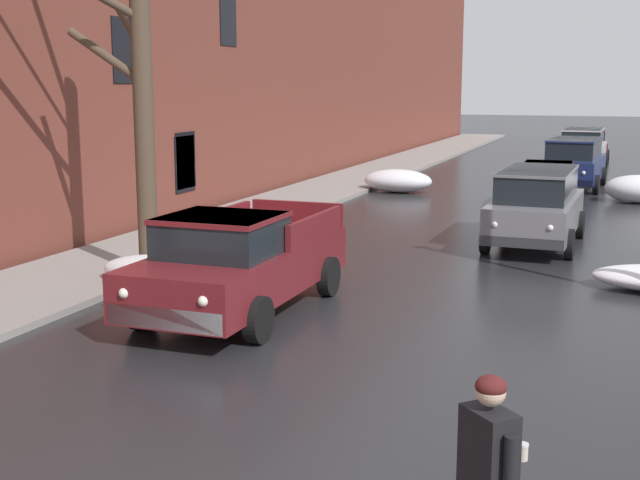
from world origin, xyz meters
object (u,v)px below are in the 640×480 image
suv_grey_parked_kerbside_close (537,204)px  sedan_maroon_at_far_intersection (588,144)px  pickup_truck_maroon_approaching_near_lane (238,262)px  bare_tree_second_along_sidewalk (135,78)px  suv_darkblue_parked_far_down_block (574,161)px  pedestrian_with_coffee (488,470)px  sedan_black_parked_kerbside_mid (547,185)px  suv_silver_queued_behind_truck (583,148)px

suv_grey_parked_kerbside_close → sedan_maroon_at_far_intersection: (-0.06, 24.77, -0.24)m
pickup_truck_maroon_approaching_near_lane → sedan_maroon_at_far_intersection: (3.96, 32.73, -0.13)m
bare_tree_second_along_sidewalk → suv_darkblue_parked_far_down_block: 19.72m
suv_darkblue_parked_far_down_block → pedestrian_with_coffee: suv_darkblue_parked_far_down_block is taller
bare_tree_second_along_sidewalk → sedan_black_parked_kerbside_mid: bearing=61.9°
bare_tree_second_along_sidewalk → suv_darkblue_parked_far_down_block: size_ratio=1.53×
bare_tree_second_along_sidewalk → pickup_truck_maroon_approaching_near_lane: size_ratio=1.43×
bare_tree_second_along_sidewalk → pedestrian_with_coffee: size_ratio=4.23×
suv_grey_parked_kerbside_close → suv_darkblue_parked_far_down_block: bearing=89.7°
pedestrian_with_coffee → pickup_truck_maroon_approaching_near_lane: bearing=128.0°
pickup_truck_maroon_approaching_near_lane → suv_grey_parked_kerbside_close: 8.91m
bare_tree_second_along_sidewalk → pedestrian_with_coffee: (8.10, -8.30, -2.87)m
sedan_maroon_at_far_intersection → pedestrian_with_coffee: size_ratio=2.30×
sedan_black_parked_kerbside_mid → sedan_maroon_at_far_intersection: (0.26, 18.77, -0.00)m
suv_grey_parked_kerbside_close → bare_tree_second_along_sidewalk: bearing=-137.5°
sedan_maroon_at_far_intersection → pedestrian_with_coffee: pedestrian_with_coffee is taller
suv_darkblue_parked_far_down_block → suv_silver_queued_behind_truck: 7.17m
suv_darkblue_parked_far_down_block → pedestrian_with_coffee: (1.13, -26.52, 0.05)m
suv_grey_parked_kerbside_close → sedan_maroon_at_far_intersection: suv_grey_parked_kerbside_close is taller
suv_darkblue_parked_far_down_block → suv_silver_queued_behind_truck: same height
pickup_truck_maroon_approaching_near_lane → sedan_black_parked_kerbside_mid: 14.44m
suv_silver_queued_behind_truck → bare_tree_second_along_sidewalk: bearing=-105.2°
pickup_truck_maroon_approaching_near_lane → sedan_maroon_at_far_intersection: size_ratio=1.28×
suv_silver_queued_behind_truck → suv_darkblue_parked_far_down_block: bearing=-89.4°
suv_darkblue_parked_far_down_block → sedan_maroon_at_far_intersection: (-0.13, 12.88, -0.24)m
suv_grey_parked_kerbside_close → pickup_truck_maroon_approaching_near_lane: bearing=-116.8°
sedan_black_parked_kerbside_mid → sedan_maroon_at_far_intersection: bearing=89.2°
pickup_truck_maroon_approaching_near_lane → suv_darkblue_parked_far_down_block: size_ratio=1.07×
pickup_truck_maroon_approaching_near_lane → suv_darkblue_parked_far_down_block: suv_darkblue_parked_far_down_block is taller
bare_tree_second_along_sidewalk → pedestrian_with_coffee: bare_tree_second_along_sidewalk is taller
sedan_black_parked_kerbside_mid → sedan_maroon_at_far_intersection: same height
pickup_truck_maroon_approaching_near_lane → suv_darkblue_parked_far_down_block: bearing=78.4°
suv_darkblue_parked_far_down_block → sedan_maroon_at_far_intersection: 12.88m
pickup_truck_maroon_approaching_near_lane → suv_silver_queued_behind_truck: 27.32m
suv_grey_parked_kerbside_close → sedan_maroon_at_far_intersection: 24.78m
suv_grey_parked_kerbside_close → suv_silver_queued_behind_truck: same height
bare_tree_second_along_sidewalk → suv_grey_parked_kerbside_close: bare_tree_second_along_sidewalk is taller
bare_tree_second_along_sidewalk → sedan_black_parked_kerbside_mid: size_ratio=1.69×
bare_tree_second_along_sidewalk → suv_silver_queued_behind_truck: size_ratio=1.58×
suv_darkblue_parked_far_down_block → pedestrian_with_coffee: bearing=-87.6°
suv_silver_queued_behind_truck → sedan_maroon_at_far_intersection: suv_silver_queued_behind_truck is taller
suv_darkblue_parked_far_down_block → sedan_maroon_at_far_intersection: bearing=90.6°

